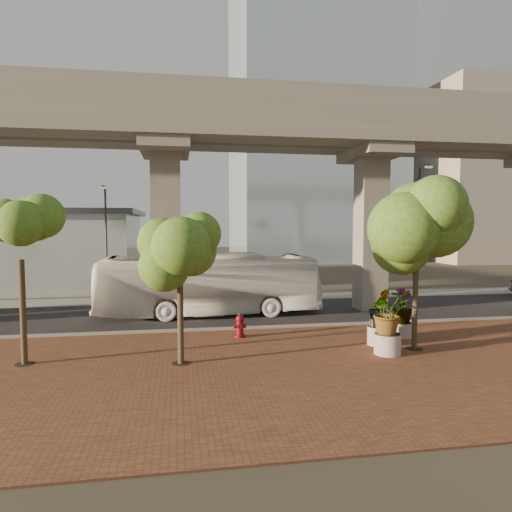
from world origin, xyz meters
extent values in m
plane|color=#353126|center=(0.00, 0.00, 0.00)|extent=(160.00, 160.00, 0.00)
cube|color=brown|center=(0.00, -8.00, 0.03)|extent=(70.00, 13.00, 0.06)
cube|color=black|center=(0.00, 2.00, 0.02)|extent=(90.00, 8.00, 0.04)
cube|color=gray|center=(0.00, -2.00, 0.08)|extent=(70.00, 0.25, 0.16)
cube|color=gray|center=(0.00, 7.50, 0.03)|extent=(90.00, 3.00, 0.06)
cube|color=gray|center=(0.00, 0.40, 10.50)|extent=(72.00, 2.40, 1.80)
cube|color=gray|center=(0.00, 3.60, 10.50)|extent=(72.00, 2.40, 1.80)
cube|color=gray|center=(0.00, -0.70, 11.90)|extent=(72.00, 0.12, 1.00)
cube|color=gray|center=(0.00, 4.70, 11.90)|extent=(72.00, 0.12, 1.00)
cube|color=gray|center=(38.00, 36.00, 12.00)|extent=(18.00, 16.00, 24.00)
imported|color=white|center=(-3.67, 1.81, 1.73)|extent=(12.51, 3.25, 3.47)
cylinder|color=#650B11|center=(-2.64, -3.58, 0.11)|extent=(0.48, 0.48, 0.11)
cylinder|color=#650B11|center=(-2.64, -3.58, 0.50)|extent=(0.32, 0.32, 0.78)
sphere|color=#650B11|center=(-2.64, -3.58, 0.89)|extent=(0.38, 0.38, 0.38)
cylinder|color=#650B11|center=(-2.64, -3.58, 1.07)|extent=(0.11, 0.11, 0.13)
cylinder|color=#650B11|center=(-2.64, -3.58, 0.57)|extent=(0.54, 0.22, 0.22)
cylinder|color=#9D998E|center=(2.71, -7.23, 0.46)|extent=(1.03, 1.03, 0.80)
imported|color=#365E18|center=(2.71, -7.23, 1.72)|extent=(2.29, 2.29, 1.72)
cylinder|color=#A39C93|center=(4.58, -4.82, 0.39)|extent=(0.84, 0.84, 0.66)
imported|color=#365E18|center=(4.58, -4.82, 1.49)|extent=(2.06, 2.06, 1.55)
cylinder|color=gray|center=(3.00, -5.84, 0.45)|extent=(0.99, 0.99, 0.77)
imported|color=#365E18|center=(3.00, -5.84, 1.66)|extent=(2.21, 2.21, 1.65)
cylinder|color=#4B3D2B|center=(-10.92, -6.21, 1.97)|extent=(0.22, 0.22, 3.83)
cylinder|color=black|center=(-10.92, -6.21, 0.07)|extent=(0.70, 0.70, 0.01)
cylinder|color=#4B3D2B|center=(-5.30, -7.09, 1.59)|extent=(0.22, 0.22, 3.06)
cylinder|color=black|center=(-5.30, -7.09, 0.07)|extent=(0.70, 0.70, 0.01)
cylinder|color=#4B3D2B|center=(4.12, -6.72, 1.83)|extent=(0.22, 0.22, 3.54)
cylinder|color=black|center=(4.12, -6.72, 0.07)|extent=(0.70, 0.70, 0.01)
cylinder|color=#2F3035|center=(-10.03, 7.50, 3.79)|extent=(0.13, 0.13, 7.50)
cube|color=#2F3035|center=(-10.03, 7.03, 7.54)|extent=(0.14, 0.94, 0.14)
cube|color=silver|center=(-10.03, 6.56, 7.45)|extent=(0.38, 0.19, 0.11)
cylinder|color=#2E2F33|center=(11.33, 6.04, 4.58)|extent=(0.16, 0.16, 9.07)
cube|color=#2E2F33|center=(11.33, 5.47, 9.11)|extent=(0.17, 1.13, 0.17)
cube|color=silver|center=(11.33, 4.90, 9.00)|extent=(0.45, 0.23, 0.14)
camera|label=1|loc=(-5.33, -23.71, 5.15)|focal=32.00mm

